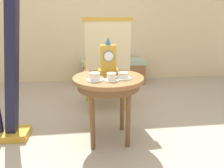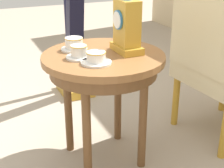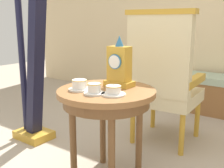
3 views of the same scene
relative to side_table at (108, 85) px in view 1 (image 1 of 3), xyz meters
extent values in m
plane|color=tan|center=(-0.09, -0.09, -0.54)|extent=(10.00, 10.00, 0.00)
cube|color=beige|center=(-0.09, 2.16, 0.86)|extent=(6.00, 0.10, 2.80)
cylinder|color=brown|center=(0.00, 0.00, 0.06)|extent=(0.63, 0.63, 0.03)
cylinder|color=brown|center=(0.00, 0.00, 0.01)|extent=(0.56, 0.56, 0.07)
cylinder|color=brown|center=(0.16, 0.16, -0.25)|extent=(0.04, 0.04, 0.59)
cylinder|color=brown|center=(-0.16, 0.16, -0.25)|extent=(0.04, 0.04, 0.59)
cylinder|color=brown|center=(-0.16, -0.16, -0.25)|extent=(0.04, 0.04, 0.59)
cylinder|color=brown|center=(0.16, -0.16, -0.25)|extent=(0.04, 0.04, 0.59)
cylinder|color=white|center=(-0.13, -0.11, 0.09)|extent=(0.14, 0.14, 0.01)
cylinder|color=white|center=(-0.13, -0.11, 0.12)|extent=(0.09, 0.09, 0.06)
torus|color=gold|center=(-0.13, -0.11, 0.15)|extent=(0.10, 0.10, 0.00)
cylinder|color=white|center=(0.01, -0.13, 0.09)|extent=(0.13, 0.13, 0.01)
cylinder|color=white|center=(0.01, -0.13, 0.12)|extent=(0.08, 0.08, 0.06)
torus|color=gold|center=(0.01, -0.13, 0.14)|extent=(0.08, 0.08, 0.00)
cylinder|color=white|center=(0.12, -0.09, 0.09)|extent=(0.15, 0.15, 0.01)
cylinder|color=white|center=(0.12, -0.09, 0.11)|extent=(0.09, 0.09, 0.05)
torus|color=gold|center=(0.12, -0.09, 0.14)|extent=(0.09, 0.09, 0.00)
cube|color=gold|center=(0.01, 0.13, 0.10)|extent=(0.19, 0.11, 0.04)
cube|color=gold|center=(0.01, 0.13, 0.23)|extent=(0.14, 0.09, 0.23)
cylinder|color=teal|center=(0.01, 0.08, 0.25)|extent=(0.10, 0.01, 0.10)
cylinder|color=white|center=(0.01, 0.07, 0.25)|extent=(0.08, 0.00, 0.08)
cone|color=teal|center=(0.01, 0.13, 0.38)|extent=(0.06, 0.06, 0.07)
cube|color=beige|center=(0.04, 0.82, -0.14)|extent=(0.56, 0.56, 0.11)
cube|color=beige|center=(0.05, 0.60, 0.24)|extent=(0.53, 0.13, 0.64)
cube|color=gold|center=(0.05, 0.60, 0.58)|extent=(0.57, 0.14, 0.04)
cube|color=gold|center=(0.27, 0.84, 0.03)|extent=(0.11, 0.47, 0.06)
cube|color=gold|center=(-0.19, 0.81, 0.03)|extent=(0.11, 0.47, 0.06)
cylinder|color=gold|center=(0.24, 1.06, -0.37)|extent=(0.04, 0.04, 0.35)
cylinder|color=gold|center=(-0.20, 1.03, -0.37)|extent=(0.04, 0.04, 0.35)
cylinder|color=gold|center=(0.27, 0.62, -0.37)|extent=(0.04, 0.04, 0.35)
cylinder|color=gold|center=(-0.16, 0.59, -0.37)|extent=(0.04, 0.04, 0.35)
cube|color=gold|center=(-0.94, 0.13, -0.51)|extent=(0.32, 0.24, 0.07)
cube|color=black|center=(-0.84, 0.13, 0.25)|extent=(0.28, 0.11, 1.45)
cube|color=#9EB299|center=(0.28, 1.86, -0.14)|extent=(1.14, 0.40, 0.08)
cube|color=brown|center=(0.28, 1.86, -0.36)|extent=(1.10, 0.38, 0.36)
camera|label=1|loc=(-0.18, -1.75, 0.55)|focal=32.78mm
camera|label=2|loc=(1.52, -0.62, 0.61)|focal=54.02mm
camera|label=3|loc=(1.05, -1.37, 0.51)|focal=44.64mm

